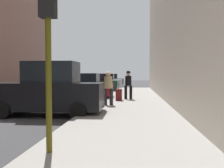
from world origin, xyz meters
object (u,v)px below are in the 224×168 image
fire_hydrant (108,92)px  parked_dark_green_sedan (97,83)px  parked_red_hatchback (82,87)px  pedestrian_in_tan_coat (108,86)px  parked_black_suv (49,91)px  traffic_light (48,23)px  parked_gray_coupe (110,80)px  parked_silver_sedan (105,81)px  pedestrian_with_fedora (128,84)px  rolling_suitcase (119,95)px

fire_hydrant → parked_dark_green_sedan: bearing=104.0°
parked_red_hatchback → pedestrian_in_tan_coat: size_ratio=2.47×
parked_black_suv → parked_red_hatchback: (0.00, 6.81, -0.18)m
traffic_light → fire_hydrant: bearing=90.2°
parked_black_suv → parked_gray_coupe: bearing=90.0°
pedestrian_in_tan_coat → traffic_light: bearing=-92.9°
parked_black_suv → parked_red_hatchback: parked_black_suv is taller
parked_silver_sedan → parked_gray_coupe: size_ratio=0.99×
parked_silver_sedan → pedestrian_with_fedora: pedestrian_with_fedora is taller
parked_red_hatchback → parked_silver_sedan: size_ratio=1.00×
parked_red_hatchback → traffic_light: traffic_light is taller
parked_silver_sedan → traffic_light: (1.85, -25.07, 1.91)m
parked_dark_green_sedan → traffic_light: traffic_light is taller
parked_black_suv → rolling_suitcase: size_ratio=4.44×
parked_silver_sedan → pedestrian_in_tan_coat: pedestrian_in_tan_coat is taller
pedestrian_with_fedora → parked_gray_coupe: bearing=98.8°
parked_red_hatchback → pedestrian_with_fedora: size_ratio=2.38×
parked_black_suv → pedestrian_in_tan_coat: size_ratio=2.70×
pedestrian_in_tan_coat → pedestrian_with_fedora: bearing=73.0°
parked_black_suv → traffic_light: (1.85, -5.25, 1.73)m
fire_hydrant → rolling_suitcase: (0.84, -1.69, -0.01)m
parked_red_hatchback → traffic_light: bearing=-81.3°
fire_hydrant → rolling_suitcase: 1.89m
parked_red_hatchback → parked_silver_sedan: 13.01m
pedestrian_with_fedora → parked_red_hatchback: bearing=160.3°
traffic_light → pedestrian_with_fedora: traffic_light is taller
parked_black_suv → pedestrian_with_fedora: 6.50m
parked_red_hatchback → pedestrian_in_tan_coat: pedestrian_in_tan_coat is taller
parked_red_hatchback → parked_silver_sedan: same height
parked_black_suv → parked_dark_green_sedan: bearing=90.0°
traffic_light → rolling_suitcase: bearing=85.5°
parked_red_hatchback → parked_gray_coupe: (-0.00, 19.47, 0.00)m
parked_red_hatchback → parked_dark_green_sedan: (-0.00, 6.98, 0.00)m
parked_silver_sedan → fire_hydrant: size_ratio=5.97×
parked_black_suv → traffic_light: traffic_light is taller
pedestrian_with_fedora → pedestrian_in_tan_coat: 3.25m
parked_black_suv → traffic_light: bearing=-70.6°
traffic_light → pedestrian_with_fedora: bearing=83.0°
parked_dark_green_sedan → pedestrian_in_tan_coat: pedestrian_in_tan_coat is taller
parked_silver_sedan → rolling_suitcase: (2.65, -14.95, -0.36)m
parked_black_suv → rolling_suitcase: bearing=61.4°
fire_hydrant → parked_black_suv: bearing=-105.4°
parked_black_suv → rolling_suitcase: (2.65, 4.86, -0.54)m
parked_gray_coupe → rolling_suitcase: bearing=-82.9°
parked_black_suv → parked_gray_coupe: 26.28m
traffic_light → pedestrian_in_tan_coat: size_ratio=2.11×
parked_dark_green_sedan → rolling_suitcase: (2.65, -8.92, -0.36)m
parked_black_suv → parked_red_hatchback: bearing=90.0°
parked_dark_green_sedan → fire_hydrant: parked_dark_green_sedan is taller
parked_silver_sedan → traffic_light: traffic_light is taller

